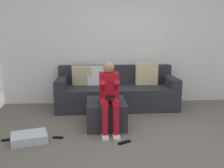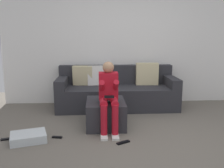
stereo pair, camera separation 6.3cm
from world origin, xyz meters
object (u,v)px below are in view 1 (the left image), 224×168
ottoman (106,113)px  person_seated (109,93)px  remote_near_ottoman (124,142)px  storage_bin (29,138)px  couch_sectional (116,92)px  remote_by_storage_bin (58,137)px  remote_under_side_table (7,140)px

ottoman → person_seated: (0.04, -0.20, 0.38)m
ottoman → remote_near_ottoman: ottoman is taller
storage_bin → remote_near_ottoman: size_ratio=2.42×
couch_sectional → storage_bin: (-1.36, -1.61, -0.26)m
couch_sectional → remote_near_ottoman: bearing=-91.8°
person_seated → remote_by_storage_bin: person_seated is taller
storage_bin → remote_by_storage_bin: bearing=12.2°
remote_by_storage_bin → remote_near_ottoman: bearing=-3.8°
person_seated → remote_under_side_table: 1.59m
couch_sectional → remote_under_side_table: bearing=-137.3°
couch_sectional → ottoman: bearing=-104.0°
ottoman → remote_by_storage_bin: (-0.71, -0.47, -0.20)m
storage_bin → remote_near_ottoman: 1.31m
ottoman → remote_by_storage_bin: 0.88m
person_seated → remote_under_side_table: person_seated is taller
ottoman → storage_bin: bearing=-153.3°
ottoman → remote_under_side_table: bearing=-160.9°
ottoman → remote_under_side_table: ottoman is taller
storage_bin → remote_under_side_table: storage_bin is taller
remote_by_storage_bin → storage_bin: bearing=-157.3°
ottoman → person_seated: size_ratio=0.70×
remote_near_ottoman → couch_sectional: bearing=58.7°
couch_sectional → remote_by_storage_bin: bearing=-122.6°
storage_bin → ottoman: bearing=26.7°
ottoman → remote_by_storage_bin: bearing=-146.7°
remote_under_side_table → ottoman: bearing=2.8°
couch_sectional → remote_by_storage_bin: (-0.98, -1.53, -0.31)m
storage_bin → remote_under_side_table: 0.33m
ottoman → storage_bin: ottoman is taller
remote_by_storage_bin → remote_under_side_table: bearing=-167.7°
person_seated → remote_by_storage_bin: (-0.75, -0.27, -0.58)m
couch_sectional → remote_near_ottoman: couch_sectional is taller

